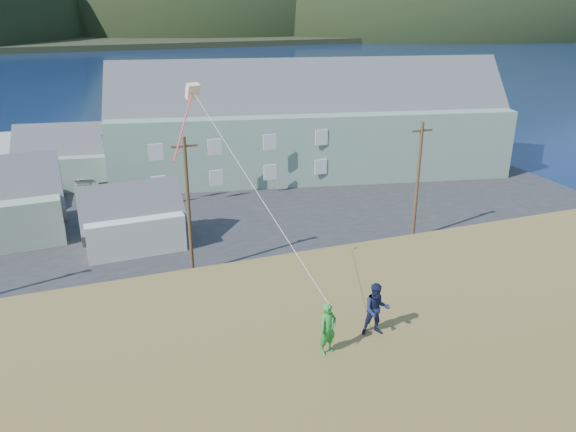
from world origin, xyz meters
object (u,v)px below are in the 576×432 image
Objects in this scene: kite_flyer_navy at (376,309)px; shed_palegreen_far at (75,157)px; wharf at (91,141)px; kite_flyer_green at (328,329)px; shed_white at (132,218)px; lodge at (309,121)px.

shed_palegreen_far is at bearing 117.61° from kite_flyer_navy.
wharf is 15.07× the size of kite_flyer_navy.
wharf is 59.52m from kite_flyer_green.
wharf is 59.33m from kite_flyer_navy.
kite_flyer_navy is at bearing -68.07° from shed_palegreen_far.
kite_flyer_navy is (5.44, -25.69, 5.86)m from shed_white.
kite_flyer_green is 1.84m from kite_flyer_navy.
kite_flyer_green is at bearing -70.50° from shed_palegreen_far.
lodge is 5.54× the size of shed_white.
shed_white reaches higher than wharf.
kite_flyer_green reaches higher than shed_palegreen_far.
kite_flyer_green is 0.94× the size of kite_flyer_navy.
kite_flyer_green is (3.64, -26.09, 5.80)m from shed_white.
wharf is at bearing 112.67° from kite_flyer_navy.
lodge is 42.24m from kite_flyer_green.
wharf is 32.79m from shed_white.
shed_palegreen_far is (-3.71, 16.81, 0.52)m from shed_white.
kite_flyer_green is at bearing -152.01° from kite_flyer_navy.
kite_flyer_green is at bearing -99.52° from lodge.
kite_flyer_green reaches higher than wharf.
shed_palegreen_far reaches higher than shed_white.
kite_flyer_navy is at bearing -97.39° from lodge.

